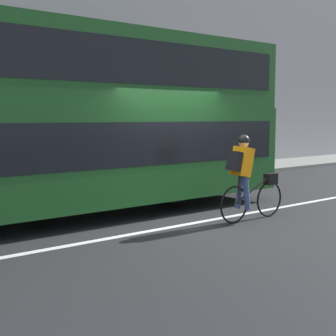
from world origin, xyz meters
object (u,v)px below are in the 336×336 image
object	(u,v)px
bus	(24,114)
street_sign_post	(90,136)
trash_bin	(34,167)
cyclist_on_bike	(246,175)

from	to	relation	value
bus	street_sign_post	bearing A→B (deg)	48.44
bus	street_sign_post	world-z (taller)	bus
trash_bin	street_sign_post	size ratio (longest dim) A/B	0.44
trash_bin	cyclist_on_bike	bearing A→B (deg)	-73.75
cyclist_on_bike	trash_bin	size ratio (longest dim) A/B	1.62
cyclist_on_bike	trash_bin	world-z (taller)	cyclist_on_bike
trash_bin	street_sign_post	world-z (taller)	street_sign_post
cyclist_on_bike	trash_bin	distance (m)	6.32
street_sign_post	cyclist_on_bike	bearing A→B (deg)	-89.33
trash_bin	street_sign_post	distance (m)	1.88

